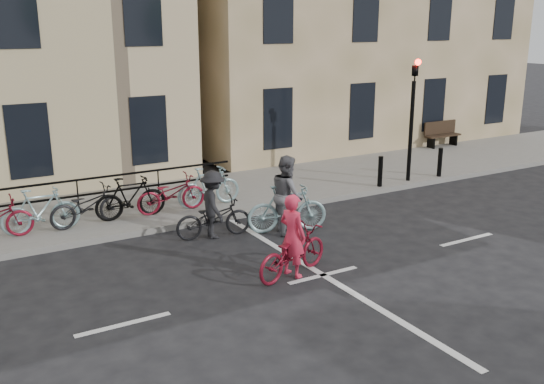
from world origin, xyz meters
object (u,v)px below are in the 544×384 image
cyclist_grey (287,202)px  cyclist_dark (213,211)px  bench (441,133)px  traffic_light (413,105)px  cyclist_pink (292,248)px

cyclist_grey → cyclist_dark: 1.75m
bench → traffic_light: bearing=-144.8°
bench → cyclist_dark: bearing=-158.7°
bench → cyclist_dark: 12.78m
cyclist_pink → cyclist_dark: cyclist_pink is taller
traffic_light → cyclist_dark: 7.44m
cyclist_pink → cyclist_grey: cyclist_grey is taller
bench → cyclist_pink: 13.70m
traffic_light → cyclist_dark: size_ratio=2.12×
traffic_light → cyclist_pink: size_ratio=1.98×
bench → cyclist_dark: (-11.91, -4.63, -0.05)m
traffic_light → cyclist_grey: size_ratio=1.96×
bench → cyclist_dark: cyclist_dark is taller
traffic_light → bench: traffic_light is taller
bench → cyclist_grey: (-10.25, -5.17, 0.08)m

